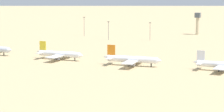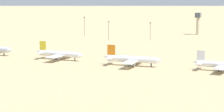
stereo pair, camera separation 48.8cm
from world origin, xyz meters
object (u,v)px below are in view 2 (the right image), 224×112
object	(u,v)px
control_tower	(198,21)
parked_jet_white_3	(221,65)
light_pole_west	(84,25)
light_pole_east	(109,29)
light_pole_mid	(150,30)
parked_jet_orange_2	(132,59)
parked_jet_yellow_1	(59,54)

from	to	relation	value
control_tower	parked_jet_white_3	bearing A→B (deg)	-70.38
light_pole_west	light_pole_east	xyz separation A→B (m)	(33.03, -16.62, -0.92)
light_pole_mid	light_pole_east	size ratio (longest dim) A/B	0.95
control_tower	light_pole_west	distance (m)	110.83
parked_jet_white_3	parked_jet_orange_2	bearing A→B (deg)	-176.36
parked_jet_white_3	light_pole_west	world-z (taller)	light_pole_west
light_pole_east	light_pole_mid	bearing A→B (deg)	22.13
light_pole_east	parked_jet_orange_2	bearing A→B (deg)	-59.07
parked_jet_yellow_1	light_pole_mid	distance (m)	132.21
parked_jet_orange_2	control_tower	bearing A→B (deg)	87.85
parked_jet_orange_2	parked_jet_white_3	distance (m)	57.51
parked_jet_white_3	light_pole_west	bearing A→B (deg)	139.99
parked_jet_yellow_1	control_tower	world-z (taller)	control_tower
parked_jet_white_3	light_pole_east	xyz separation A→B (m)	(-128.80, 114.68, 5.58)
light_pole_west	control_tower	bearing A→B (deg)	31.70
parked_jet_orange_2	light_pole_west	distance (m)	171.56
parked_jet_yellow_1	parked_jet_white_3	bearing A→B (deg)	1.32
parked_jet_orange_2	parked_jet_white_3	size ratio (longest dim) A/B	1.09
parked_jet_yellow_1	parked_jet_white_3	size ratio (longest dim) A/B	1.02
parked_jet_white_3	parked_jet_yellow_1	bearing A→B (deg)	-179.88
parked_jet_orange_2	light_pole_east	xyz separation A→B (m)	(-71.48, 119.29, 5.24)
parked_jet_orange_2	light_pole_east	size ratio (longest dim) A/B	2.39
parked_jet_yellow_1	control_tower	bearing A→B (deg)	77.02
parked_jet_white_3	light_pole_east	world-z (taller)	light_pole_east
control_tower	parked_jet_orange_2	bearing A→B (deg)	-86.98
parked_jet_yellow_1	light_pole_east	xyz separation A→B (m)	(-16.24, 116.81, 5.50)
parked_jet_yellow_1	light_pole_mid	world-z (taller)	light_pole_mid
light_pole_mid	control_tower	bearing A→B (deg)	66.27
parked_jet_white_3	light_pole_west	xyz separation A→B (m)	(-161.83, 131.30, 6.50)
parked_jet_white_3	light_pole_east	size ratio (longest dim) A/B	2.19
parked_jet_white_3	light_pole_mid	xyz separation A→B (m)	(-94.29, 128.71, 5.17)
parked_jet_yellow_1	light_pole_west	size ratio (longest dim) A/B	2.02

